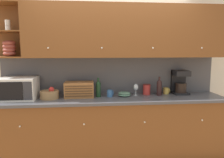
# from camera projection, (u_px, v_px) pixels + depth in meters

# --- Properties ---
(ground_plane) EXTENTS (24.00, 24.00, 0.00)m
(ground_plane) POSITION_uv_depth(u_px,v_px,m) (111.00, 148.00, 3.71)
(ground_plane) COLOR #9E754C
(wall_back) EXTENTS (5.80, 0.06, 2.60)m
(wall_back) POSITION_uv_depth(u_px,v_px,m) (111.00, 72.00, 3.55)
(wall_back) COLOR silver
(wall_back) RESTS_ON ground_plane
(counter_unit) EXTENTS (3.42, 0.62, 0.95)m
(counter_unit) POSITION_uv_depth(u_px,v_px,m) (113.00, 128.00, 3.35)
(counter_unit) COLOR brown
(counter_unit) RESTS_ON ground_plane
(backsplash_panel) EXTENTS (3.40, 0.01, 0.60)m
(backsplash_panel) POSITION_uv_depth(u_px,v_px,m) (111.00, 75.00, 3.52)
(backsplash_panel) COLOR #4C4C51
(backsplash_panel) RESTS_ON counter_unit
(upper_cabinets) EXTENTS (3.40, 0.38, 0.78)m
(upper_cabinets) POSITION_uv_depth(u_px,v_px,m) (122.00, 31.00, 3.27)
(upper_cabinets) COLOR brown
(upper_cabinets) RESTS_ON backsplash_panel
(microwave) EXTENTS (0.51, 0.41, 0.32)m
(microwave) POSITION_uv_depth(u_px,v_px,m) (18.00, 88.00, 3.16)
(microwave) COLOR silver
(microwave) RESTS_ON counter_unit
(fruit_basket) EXTENTS (0.27, 0.27, 0.18)m
(fruit_basket) POSITION_uv_depth(u_px,v_px,m) (50.00, 94.00, 3.22)
(fruit_basket) COLOR #937047
(fruit_basket) RESTS_ON counter_unit
(bread_box) EXTENTS (0.43, 0.26, 0.23)m
(bread_box) POSITION_uv_depth(u_px,v_px,m) (79.00, 89.00, 3.31)
(bread_box) COLOR #996033
(bread_box) RESTS_ON counter_unit
(wine_bottle) EXTENTS (0.07, 0.07, 0.29)m
(wine_bottle) POSITION_uv_depth(u_px,v_px,m) (98.00, 88.00, 3.32)
(wine_bottle) COLOR #19381E
(wine_bottle) RESTS_ON counter_unit
(mug) EXTENTS (0.10, 0.09, 0.11)m
(mug) POSITION_uv_depth(u_px,v_px,m) (110.00, 93.00, 3.33)
(mug) COLOR #38669E
(mug) RESTS_ON counter_unit
(bowl_stack_on_counter) EXTENTS (0.20, 0.20, 0.07)m
(bowl_stack_on_counter) POSITION_uv_depth(u_px,v_px,m) (124.00, 94.00, 3.37)
(bowl_stack_on_counter) COLOR slate
(bowl_stack_on_counter) RESTS_ON counter_unit
(wine_glass) EXTENTS (0.07, 0.07, 0.18)m
(wine_glass) POSITION_uv_depth(u_px,v_px,m) (136.00, 88.00, 3.42)
(wine_glass) COLOR silver
(wine_glass) RESTS_ON counter_unit
(storage_canister) EXTENTS (0.12, 0.12, 0.17)m
(storage_canister) POSITION_uv_depth(u_px,v_px,m) (147.00, 89.00, 3.49)
(storage_canister) COLOR #B22D28
(storage_canister) RESTS_ON counter_unit
(second_wine_bottle) EXTENTS (0.08, 0.08, 0.30)m
(second_wine_bottle) POSITION_uv_depth(u_px,v_px,m) (159.00, 87.00, 3.42)
(second_wine_bottle) COLOR black
(second_wine_bottle) RESTS_ON counter_unit
(mug_blue_second) EXTENTS (0.10, 0.09, 0.10)m
(mug_blue_second) POSITION_uv_depth(u_px,v_px,m) (166.00, 91.00, 3.54)
(mug_blue_second) COLOR gold
(mug_blue_second) RESTS_ON counter_unit
(coffee_maker) EXTENTS (0.23, 0.24, 0.38)m
(coffee_maker) POSITION_uv_depth(u_px,v_px,m) (180.00, 82.00, 3.54)
(coffee_maker) COLOR black
(coffee_maker) RESTS_ON counter_unit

